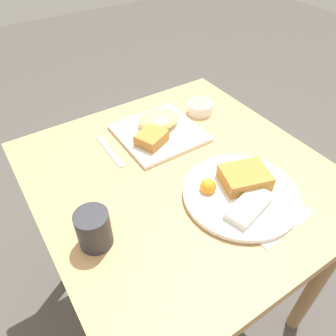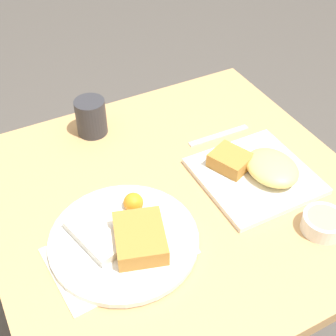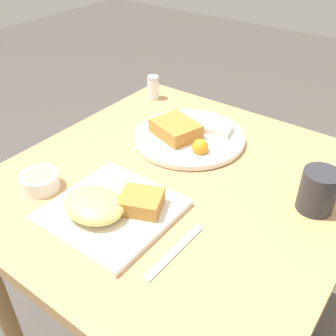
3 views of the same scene
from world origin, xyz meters
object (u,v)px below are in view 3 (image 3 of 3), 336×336
object	(u,v)px
plate_oval_far	(188,135)
salt_shaker	(153,89)
butter_knife	(175,251)
coffee_mug	(318,191)
plate_square_near	(109,207)
sauce_ramekin	(40,181)

from	to	relation	value
plate_oval_far	salt_shaker	xyz separation A→B (m)	(-0.25, 0.16, 0.01)
butter_knife	coffee_mug	world-z (taller)	coffee_mug
plate_oval_far	butter_knife	distance (m)	0.42
salt_shaker	plate_oval_far	bearing A→B (deg)	-32.66
plate_square_near	plate_oval_far	bearing A→B (deg)	96.12
salt_shaker	butter_knife	bearing A→B (deg)	-48.39
plate_oval_far	coffee_mug	distance (m)	0.39
plate_oval_far	salt_shaker	world-z (taller)	salt_shaker
coffee_mug	plate_oval_far	bearing A→B (deg)	169.23
plate_square_near	butter_knife	xyz separation A→B (m)	(0.18, -0.00, -0.02)
plate_square_near	sauce_ramekin	distance (m)	0.20
coffee_mug	plate_square_near	bearing A→B (deg)	-140.65
plate_oval_far	salt_shaker	distance (m)	0.30
sauce_ramekin	salt_shaker	distance (m)	0.55
plate_oval_far	salt_shaker	bearing A→B (deg)	147.34
plate_square_near	salt_shaker	world-z (taller)	salt_shaker
salt_shaker	coffee_mug	size ratio (longest dim) A/B	0.79
butter_knife	coffee_mug	xyz separation A→B (m)	(0.17, 0.29, 0.05)
salt_shaker	butter_knife	distance (m)	0.70
plate_square_near	plate_oval_far	size ratio (longest dim) A/B	0.82
salt_shaker	coffee_mug	world-z (taller)	coffee_mug
coffee_mug	salt_shaker	bearing A→B (deg)	159.86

